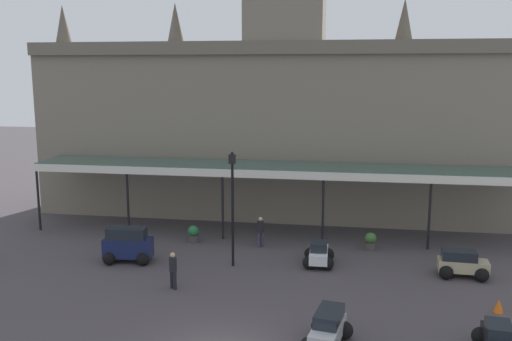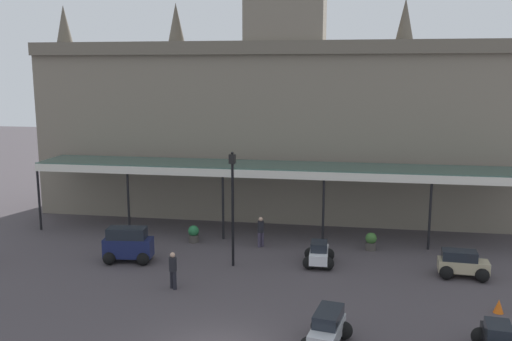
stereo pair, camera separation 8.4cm
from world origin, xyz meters
TOP-DOWN VIEW (x-y plane):
  - station_building at (0.00, 19.33)m, footprint 32.32×5.62m
  - entrance_canopy at (-0.00, 14.39)m, footprint 28.35×3.26m
  - car_navy_van at (-6.67, 8.62)m, footprint 2.49×1.77m
  - car_silver_estate at (3.52, 1.54)m, footprint 1.80×2.38m
  - car_white_sedan at (2.79, 9.73)m, footprint 1.54×2.06m
  - car_beige_estate at (9.45, 9.18)m, footprint 2.30×1.63m
  - pedestrian_crossing_forecourt at (-3.36, 5.62)m, footprint 0.34×0.34m
  - pedestrian_beside_cars at (-0.49, 12.08)m, footprint 0.34×0.34m
  - victorian_lamppost at (-1.37, 8.91)m, footprint 0.30×0.30m
  - traffic_cone at (10.13, 5.39)m, footprint 0.40×0.40m
  - planter_by_canopy at (5.41, 12.49)m, footprint 0.60×0.60m
  - planter_forecourt_centre at (-4.32, 12.26)m, footprint 0.60×0.60m

SIDE VIEW (x-z plane):
  - traffic_cone at x=10.13m, z-range 0.00..0.55m
  - planter_by_canopy at x=5.41m, z-range 0.01..0.97m
  - planter_forecourt_centre at x=-4.32m, z-range 0.01..0.97m
  - car_white_sedan at x=2.79m, z-range -0.09..1.10m
  - car_silver_estate at x=3.52m, z-range -0.07..1.20m
  - car_beige_estate at x=9.45m, z-range -0.07..1.20m
  - car_navy_van at x=-6.67m, z-range -0.08..1.69m
  - pedestrian_crossing_forecourt at x=-3.36m, z-range 0.07..1.74m
  - pedestrian_beside_cars at x=-0.49m, z-range 0.07..1.74m
  - victorian_lamppost at x=-1.37m, z-range 0.63..6.31m
  - entrance_canopy at x=0.00m, z-range 1.91..6.05m
  - station_building at x=0.00m, z-range -3.41..16.88m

